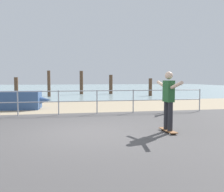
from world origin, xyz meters
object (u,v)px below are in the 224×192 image
(skateboard, at_px, (168,130))
(bollard_short, at_px, (166,106))
(skateboarder, at_px, (169,97))
(seagull, at_px, (167,96))

(skateboard, relative_size, bollard_short, 1.12)
(skateboarder, relative_size, seagull, 3.56)
(skateboard, xyz_separation_m, seagull, (1.44, 3.38, 0.73))
(bollard_short, bearing_deg, seagull, -114.12)
(skateboard, height_order, bollard_short, bollard_short)
(skateboard, distance_m, seagull, 3.74)
(skateboard, relative_size, seagull, 1.74)
(skateboarder, distance_m, bollard_short, 3.75)
(seagull, bearing_deg, skateboarder, -113.13)
(skateboarder, height_order, seagull, skateboarder)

